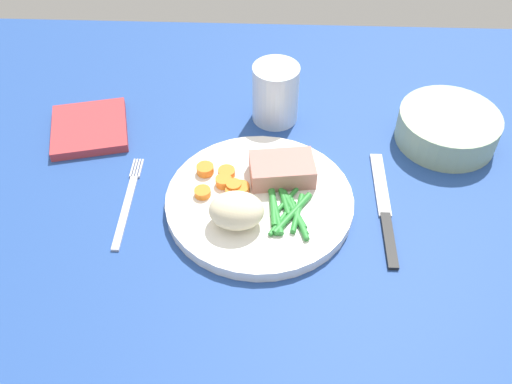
{
  "coord_description": "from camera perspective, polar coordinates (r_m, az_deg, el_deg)",
  "views": [
    {
      "loc": [
        1.61,
        -54.11,
        58.55
      ],
      "look_at": [
        -0.46,
        -2.2,
        4.6
      ],
      "focal_mm": 40.21,
      "sensor_mm": 36.0,
      "label": 1
    }
  ],
  "objects": [
    {
      "name": "fork",
      "position": [
        0.79,
        -12.63,
        -0.98
      ],
      "size": [
        1.44,
        16.6,
        0.4
      ],
      "rotation": [
        0.0,
        0.0,
        0.07
      ],
      "color": "silver",
      "rests_on": "dining_table"
    },
    {
      "name": "knife",
      "position": [
        0.78,
        12.65,
        -1.74
      ],
      "size": [
        1.7,
        20.5,
        0.64
      ],
      "rotation": [
        0.0,
        0.0,
        0.07
      ],
      "color": "black",
      "rests_on": "dining_table"
    },
    {
      "name": "water_glass",
      "position": [
        0.88,
        1.94,
        9.42
      ],
      "size": [
        7.05,
        7.05,
        9.2
      ],
      "color": "silver",
      "rests_on": "dining_table"
    },
    {
      "name": "napkin",
      "position": [
        0.91,
        -16.23,
        6.12
      ],
      "size": [
        13.53,
        14.02,
        1.37
      ],
      "primitive_type": "cube",
      "rotation": [
        0.0,
        0.0,
        0.24
      ],
      "color": "#B2383D",
      "rests_on": "dining_table"
    },
    {
      "name": "mashed_potatoes",
      "position": [
        0.71,
        -1.95,
        -1.86
      ],
      "size": [
        6.92,
        5.4,
        4.47
      ],
      "primitive_type": "ellipsoid",
      "color": "beige",
      "rests_on": "dinner_plate"
    },
    {
      "name": "carrot_slices",
      "position": [
        0.77,
        -3.31,
        0.97
      ],
      "size": [
        7.45,
        6.53,
        1.22
      ],
      "color": "orange",
      "rests_on": "dinner_plate"
    },
    {
      "name": "green_beans",
      "position": [
        0.74,
        3.13,
        -1.84
      ],
      "size": [
        5.88,
        9.73,
        0.85
      ],
      "color": "#2D8C38",
      "rests_on": "dinner_plate"
    },
    {
      "name": "salad_bowl",
      "position": [
        0.89,
        18.56,
        6.24
      ],
      "size": [
        14.73,
        14.73,
        4.71
      ],
      "color": "#99B28C",
      "rests_on": "dining_table"
    },
    {
      "name": "dining_table",
      "position": [
        0.79,
        0.4,
        -0.67
      ],
      "size": [
        120.0,
        90.0,
        2.0
      ],
      "color": "#234793",
      "rests_on": "ground"
    },
    {
      "name": "dinner_plate",
      "position": [
        0.76,
        0.0,
        -0.94
      ],
      "size": [
        24.91,
        24.91,
        1.6
      ],
      "primitive_type": "cylinder",
      "color": "white",
      "rests_on": "dining_table"
    },
    {
      "name": "meat_portion",
      "position": [
        0.77,
        2.61,
        2.25
      ],
      "size": [
        9.25,
        6.69,
        2.88
      ],
      "primitive_type": "cube",
      "rotation": [
        0.0,
        0.0,
        0.14
      ],
      "color": "#B2756B",
      "rests_on": "dinner_plate"
    }
  ]
}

